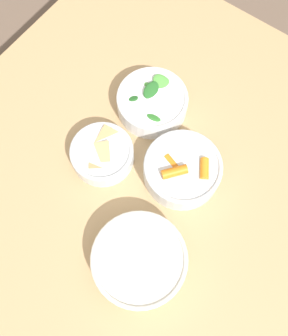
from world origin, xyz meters
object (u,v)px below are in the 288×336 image
Objects in this scene: bowl_beans_hotdog at (139,260)px; bowl_cookies at (103,154)px; bowl_carrots at (182,169)px; bowl_greens at (152,102)px.

bowl_beans_hotdog reaches higher than bowl_cookies.
bowl_beans_hotdog is at bearing 56.03° from bowl_cookies.
bowl_carrots is at bearing 113.66° from bowl_cookies.
bowl_carrots reaches higher than bowl_cookies.
bowl_cookies is at bearing -123.97° from bowl_beans_hotdog.
bowl_carrots is 0.88× the size of bowl_beans_hotdog.
bowl_greens is 1.15× the size of bowl_cookies.
bowl_greens is at bearing -122.65° from bowl_carrots.
bowl_greens is 0.17m from bowl_cookies.
bowl_beans_hotdog is 0.25m from bowl_cookies.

